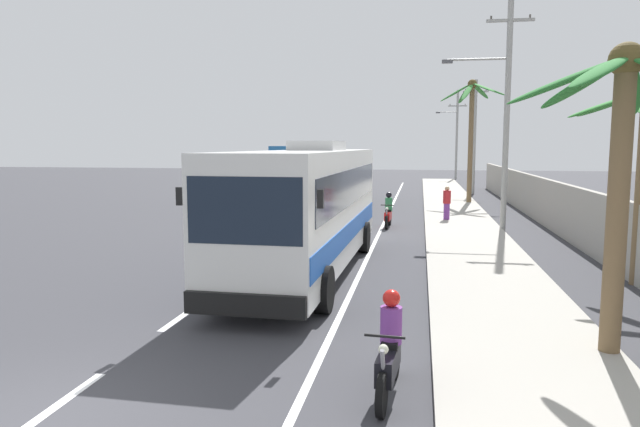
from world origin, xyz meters
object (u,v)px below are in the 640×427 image
object	(u,v)px
palm_third	(472,115)
motorcycle_beside_bus	(389,352)
motorcycle_trailing	(388,213)
utility_pole_mid	(505,103)
coach_bus_foreground	(308,204)
coach_bus_far_lane	(310,173)
palm_second	(621,140)
pedestrian_near_kerb	(447,202)
utility_pole_far	(474,135)
utility_pole_distant	(456,132)

from	to	relation	value
palm_third	motorcycle_beside_bus	bearing A→B (deg)	-96.90
motorcycle_trailing	utility_pole_mid	xyz separation A→B (m)	(4.75, -0.44, 4.72)
coach_bus_foreground	coach_bus_far_lane	bearing A→B (deg)	100.71
motorcycle_trailing	motorcycle_beside_bus	bearing A→B (deg)	-86.80
motorcycle_trailing	utility_pole_mid	size ratio (longest dim) A/B	0.19
motorcycle_beside_bus	palm_second	world-z (taller)	palm_second
coach_bus_far_lane	utility_pole_mid	distance (m)	13.52
coach_bus_far_lane	palm_third	world-z (taller)	palm_third
motorcycle_trailing	pedestrian_near_kerb	size ratio (longest dim) A/B	1.25
motorcycle_beside_bus	palm_second	distance (m)	5.17
utility_pole_far	palm_second	bearing A→B (deg)	-91.14
utility_pole_mid	palm_third	bearing A→B (deg)	91.86
coach_bus_far_lane	utility_pole_mid	xyz separation A→B (m)	(9.86, -8.62, 3.35)
pedestrian_near_kerb	utility_pole_far	world-z (taller)	utility_pole_far
motorcycle_beside_bus	utility_pole_far	xyz separation A→B (m)	(4.28, 36.00, 3.75)
coach_bus_foreground	motorcycle_beside_bus	xyz separation A→B (m)	(2.74, -7.85, -1.32)
utility_pole_distant	palm_second	bearing A→B (deg)	-90.50
coach_bus_far_lane	motorcycle_beside_bus	size ratio (longest dim) A/B	6.35
utility_pole_mid	palm_third	distance (m)	11.27
utility_pole_far	utility_pole_distant	distance (m)	19.08
motorcycle_beside_bus	palm_third	xyz separation A→B (m)	(3.41, 28.20, 4.80)
coach_bus_far_lane	utility_pole_mid	bearing A→B (deg)	-41.16
motorcycle_beside_bus	palm_third	world-z (taller)	palm_third
coach_bus_foreground	motorcycle_beside_bus	world-z (taller)	coach_bus_foreground
coach_bus_far_lane	pedestrian_near_kerb	world-z (taller)	coach_bus_far_lane
palm_second	palm_third	xyz separation A→B (m)	(-0.19, 26.15, 1.72)
motorcycle_beside_bus	pedestrian_near_kerb	xyz separation A→B (m)	(1.65, 19.43, 0.33)
coach_bus_far_lane	pedestrian_near_kerb	distance (m)	9.92
utility_pole_mid	palm_second	size ratio (longest dim) A/B	1.93
coach_bus_far_lane	palm_second	world-z (taller)	palm_second
coach_bus_foreground	palm_second	xyz separation A→B (m)	(6.34, -5.80, 1.76)
utility_pole_distant	palm_second	xyz separation A→B (m)	(-0.46, -53.02, -1.27)
palm_second	coach_bus_far_lane	bearing A→B (deg)	112.40
motorcycle_beside_bus	coach_bus_far_lane	bearing A→B (deg)	103.39
utility_pole_far	palm_third	world-z (taller)	utility_pole_far
coach_bus_foreground	utility_pole_far	xyz separation A→B (m)	(7.02, 28.15, 2.42)
coach_bus_far_lane	motorcycle_trailing	bearing A→B (deg)	-58.01
coach_bus_foreground	utility_pole_distant	size ratio (longest dim) A/B	1.21
utility_pole_mid	palm_third	world-z (taller)	utility_pole_mid
utility_pole_mid	coach_bus_foreground	bearing A→B (deg)	-125.67
coach_bus_far_lane	utility_pole_far	bearing A→B (deg)	45.23
coach_bus_foreground	motorcycle_beside_bus	bearing A→B (deg)	-70.80
motorcycle_trailing	pedestrian_near_kerb	bearing A→B (deg)	38.14
motorcycle_trailing	palm_third	size ratio (longest dim) A/B	0.26
utility_pole_distant	palm_second	distance (m)	53.04
coach_bus_foreground	utility_pole_far	world-z (taller)	utility_pole_far
motorcycle_trailing	utility_pole_far	bearing A→B (deg)	74.26
pedestrian_near_kerb	palm_third	xyz separation A→B (m)	(1.76, 8.77, 4.48)
motorcycle_trailing	pedestrian_near_kerb	world-z (taller)	pedestrian_near_kerb
palm_third	motorcycle_trailing	bearing A→B (deg)	-112.03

